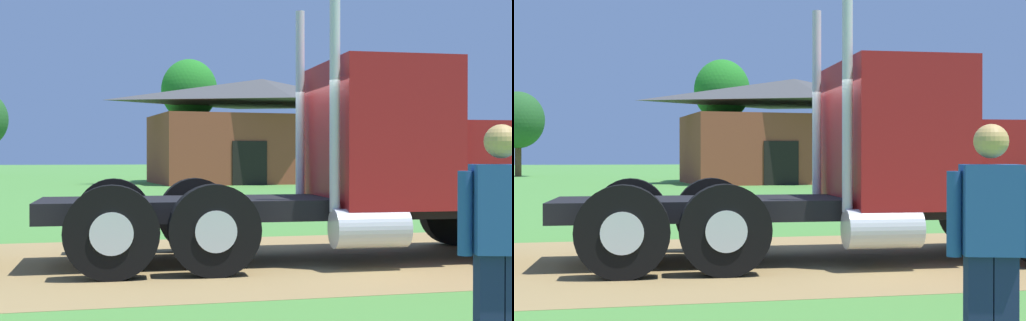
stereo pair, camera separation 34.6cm
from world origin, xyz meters
The scene contains 6 objects.
ground_plane centered at (0.00, 0.00, 0.00)m, with size 200.00×200.00×0.00m, color #4D8C39.
dirt_track centered at (0.00, 0.00, 0.00)m, with size 120.00×5.50×0.01m, color #9B7D4B.
truck_foreground_white centered at (0.23, -0.16, 1.34)m, with size 7.98×2.87×3.77m.
visitor_standing_near centered at (-1.34, -5.57, 0.92)m, with size 0.56×0.35×1.72m.
shed_building centered at (4.95, 27.46, 2.73)m, with size 12.75×7.64×5.65m.
tree_mid centered at (1.34, 30.30, 5.15)m, with size 3.21×3.21×6.99m.
Camera 1 is at (-4.01, -9.80, 1.52)m, focal length 49.35 mm.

